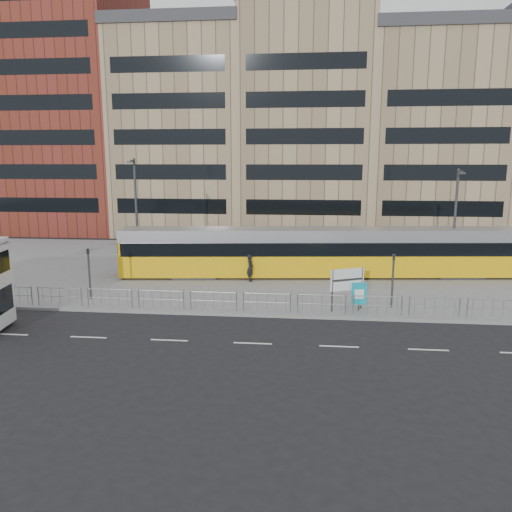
# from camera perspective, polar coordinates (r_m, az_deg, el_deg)

# --- Properties ---
(ground) EXTENTS (120.00, 120.00, 0.00)m
(ground) POSITION_cam_1_polar(r_m,az_deg,el_deg) (27.69, -3.62, -6.85)
(ground) COLOR black
(ground) RESTS_ON ground
(plaza) EXTENTS (64.00, 24.00, 0.15)m
(plaza) POSITION_cam_1_polar(r_m,az_deg,el_deg) (39.16, -0.76, -1.42)
(plaza) COLOR slate
(plaza) RESTS_ON ground
(kerb) EXTENTS (64.00, 0.25, 0.17)m
(kerb) POSITION_cam_1_polar(r_m,az_deg,el_deg) (27.72, -3.61, -6.67)
(kerb) COLOR gray
(kerb) RESTS_ON ground
(building_row) EXTENTS (70.40, 18.40, 31.20)m
(building_row) POSITION_cam_1_polar(r_m,az_deg,el_deg) (60.51, 3.22, 15.14)
(building_row) COLOR maroon
(building_row) RESTS_ON ground
(pedestrian_barrier) EXTENTS (32.07, 0.07, 1.10)m
(pedestrian_barrier) POSITION_cam_1_polar(r_m,az_deg,el_deg) (27.64, 0.63, -4.74)
(pedestrian_barrier) COLOR #919499
(pedestrian_barrier) RESTS_ON plaza
(road_markings) EXTENTS (62.00, 0.12, 0.01)m
(road_markings) POSITION_cam_1_polar(r_m,az_deg,el_deg) (23.81, -2.81, -9.84)
(road_markings) COLOR white
(road_markings) RESTS_ON ground
(tram) EXTENTS (29.60, 5.89, 3.47)m
(tram) POSITION_cam_1_polar(r_m,az_deg,el_deg) (36.36, 8.06, 0.43)
(tram) COLOR #E5AE0C
(tram) RESTS_ON plaza
(station_sign) EXTENTS (1.90, 0.94, 2.36)m
(station_sign) POSITION_cam_1_polar(r_m,az_deg,el_deg) (28.25, 10.38, -2.89)
(station_sign) COLOR #2D2D30
(station_sign) RESTS_ON plaza
(ad_panel) EXTENTS (0.85, 0.23, 1.60)m
(ad_panel) POSITION_cam_1_polar(r_m,az_deg,el_deg) (28.42, 11.71, -4.31)
(ad_panel) COLOR #2D2D30
(ad_panel) RESTS_ON plaza
(pedestrian) EXTENTS (0.59, 0.77, 1.88)m
(pedestrian) POSITION_cam_1_polar(r_m,az_deg,el_deg) (34.57, -0.67, -1.36)
(pedestrian) COLOR black
(pedestrian) RESTS_ON plaza
(traffic_light_west) EXTENTS (0.20, 0.23, 3.10)m
(traffic_light_west) POSITION_cam_1_polar(r_m,az_deg,el_deg) (31.59, -18.56, -1.19)
(traffic_light_west) COLOR #2D2D30
(traffic_light_west) RESTS_ON plaza
(traffic_light_east) EXTENTS (0.20, 0.23, 3.10)m
(traffic_light_east) POSITION_cam_1_polar(r_m,az_deg,el_deg) (29.21, 15.39, -1.97)
(traffic_light_east) COLOR #2D2D30
(traffic_light_east) RESTS_ON plaza
(lamp_post_west) EXTENTS (0.45, 1.04, 8.43)m
(lamp_post_west) POSITION_cam_1_polar(r_m,az_deg,el_deg) (39.72, -13.55, 5.27)
(lamp_post_west) COLOR #2D2D30
(lamp_post_west) RESTS_ON plaza
(lamp_post_east) EXTENTS (0.45, 1.04, 7.70)m
(lamp_post_east) POSITION_cam_1_polar(r_m,az_deg,el_deg) (38.34, 21.81, 4.05)
(lamp_post_east) COLOR #2D2D30
(lamp_post_east) RESTS_ON plaza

